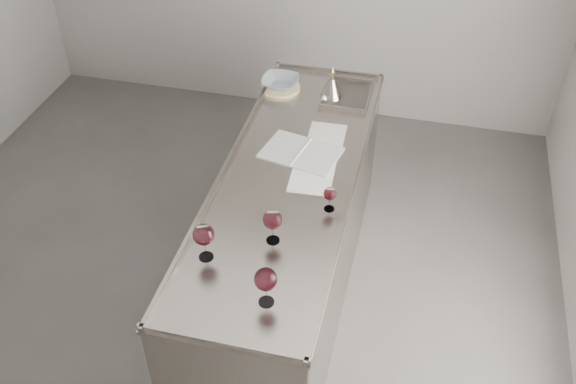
% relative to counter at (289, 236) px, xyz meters
% --- Properties ---
extents(room_shell, '(4.54, 5.04, 2.84)m').
position_rel_counter_xyz_m(room_shell, '(-0.50, -0.30, 0.93)').
color(room_shell, '#4D4A48').
rests_on(room_shell, ground).
extents(counter, '(0.77, 2.42, 0.97)m').
position_rel_counter_xyz_m(counter, '(0.00, 0.00, 0.00)').
color(counter, gray).
rests_on(counter, ground).
extents(wine_glass_left, '(0.10, 0.10, 0.20)m').
position_rel_counter_xyz_m(wine_glass_left, '(-0.24, -0.71, 0.61)').
color(wine_glass_left, white).
rests_on(wine_glass_left, counter).
extents(wine_glass_middle, '(0.10, 0.10, 0.19)m').
position_rel_counter_xyz_m(wine_glass_middle, '(0.05, -0.52, 0.60)').
color(wine_glass_middle, white).
rests_on(wine_glass_middle, counter).
extents(wine_glass_right, '(0.10, 0.10, 0.21)m').
position_rel_counter_xyz_m(wine_glass_right, '(0.12, -0.92, 0.61)').
color(wine_glass_right, white).
rests_on(wine_glass_right, counter).
extents(wine_glass_small, '(0.07, 0.07, 0.14)m').
position_rel_counter_xyz_m(wine_glass_small, '(0.27, -0.22, 0.57)').
color(wine_glass_small, white).
rests_on(wine_glass_small, counter).
extents(notebook, '(0.49, 0.39, 0.02)m').
position_rel_counter_xyz_m(notebook, '(0.02, 0.22, 0.47)').
color(notebook, silver).
rests_on(notebook, counter).
extents(loose_paper_top, '(0.23, 0.33, 0.00)m').
position_rel_counter_xyz_m(loose_paper_top, '(0.13, 0.41, 0.47)').
color(loose_paper_top, silver).
rests_on(loose_paper_top, counter).
extents(loose_paper_under, '(0.25, 0.35, 0.00)m').
position_rel_counter_xyz_m(loose_paper_under, '(0.13, 0.03, 0.47)').
color(loose_paper_under, white).
rests_on(loose_paper_under, counter).
extents(trivet, '(0.32, 0.32, 0.02)m').
position_rel_counter_xyz_m(trivet, '(-0.28, 0.90, 0.48)').
color(trivet, beige).
rests_on(trivet, counter).
extents(ceramic_bowl, '(0.25, 0.25, 0.06)m').
position_rel_counter_xyz_m(ceramic_bowl, '(-0.28, 0.90, 0.52)').
color(ceramic_bowl, '#8FA1A7').
rests_on(ceramic_bowl, trivet).
extents(wine_funnel, '(0.15, 0.15, 0.22)m').
position_rel_counter_xyz_m(wine_funnel, '(0.08, 0.89, 0.54)').
color(wine_funnel, '#AAA398').
rests_on(wine_funnel, counter).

